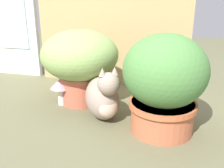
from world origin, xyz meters
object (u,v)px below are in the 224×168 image
mushroom_ornament_pink (61,85)px  grass_planter (80,60)px  leafy_planter (164,82)px  cat (103,97)px

mushroom_ornament_pink → grass_planter: bearing=34.4°
leafy_planter → cat: 0.33m
cat → leafy_planter: bearing=-8.7°
grass_planter → leafy_planter: (0.50, -0.23, -0.01)m
cat → mushroom_ornament_pink: size_ratio=2.29×
grass_planter → mushroom_ornament_pink: bearing=-145.6°
cat → mushroom_ornament_pink: bearing=159.1°
grass_planter → mushroom_ornament_pink: 0.19m
cat → grass_planter: bearing=136.9°
grass_planter → mushroom_ornament_pink: grass_planter is taller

